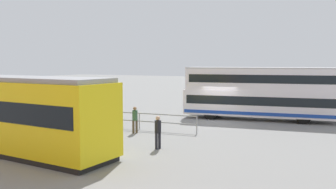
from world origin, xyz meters
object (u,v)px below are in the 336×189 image
(double_decker_bus, at_px, (260,93))
(info_sign, at_px, (93,98))
(pedestrian_near_railing, at_px, (135,118))
(pedestrian_crossing, at_px, (158,130))

(double_decker_bus, height_order, info_sign, double_decker_bus)
(pedestrian_near_railing, distance_m, info_sign, 5.23)
(pedestrian_near_railing, height_order, pedestrian_crossing, pedestrian_crossing)
(double_decker_bus, relative_size, pedestrian_crossing, 6.96)
(double_decker_bus, xyz_separation_m, pedestrian_near_railing, (5.50, 8.68, -1.09))
(pedestrian_crossing, height_order, info_sign, info_sign)
(pedestrian_crossing, distance_m, info_sign, 9.35)
(double_decker_bus, xyz_separation_m, pedestrian_crossing, (2.34, 11.58, -1.06))
(double_decker_bus, bearing_deg, info_sign, 33.07)
(pedestrian_crossing, bearing_deg, double_decker_bus, -101.42)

